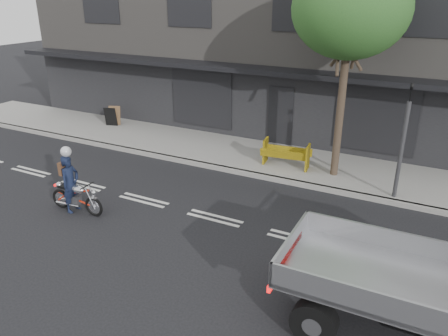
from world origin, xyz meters
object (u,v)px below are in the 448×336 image
at_px(rider, 71,184).
at_px(sandwich_board, 111,117).
at_px(street_tree, 351,9).
at_px(motorcycle, 76,196).
at_px(construction_barrier, 284,156).
at_px(traffic_light_pole, 402,148).

distance_m(rider, sandwich_board, 7.76).
xyz_separation_m(rider, sandwich_board, (-4.23, 6.51, -0.25)).
height_order(street_tree, rider, street_tree).
relative_size(motorcycle, sandwich_board, 2.10).
bearing_deg(motorcycle, construction_barrier, 49.62).
relative_size(street_tree, rider, 4.12).
bearing_deg(sandwich_board, rider, -75.56).
distance_m(traffic_light_pole, rider, 9.32).
bearing_deg(construction_barrier, rider, -128.85).
distance_m(rider, construction_barrier, 6.85).
distance_m(street_tree, sandwich_board, 11.26).
bearing_deg(rider, sandwich_board, 30.50).
relative_size(traffic_light_pole, construction_barrier, 2.15).
height_order(traffic_light_pole, construction_barrier, traffic_light_pole).
height_order(street_tree, sandwich_board, street_tree).
bearing_deg(motorcycle, rider, 177.48).
bearing_deg(motorcycle, traffic_light_pole, 28.87).
distance_m(traffic_light_pole, sandwich_board, 12.36).
distance_m(street_tree, construction_barrier, 4.97).
distance_m(street_tree, motorcycle, 9.41).
height_order(rider, construction_barrier, rider).
bearing_deg(rider, construction_barrier, -41.38).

